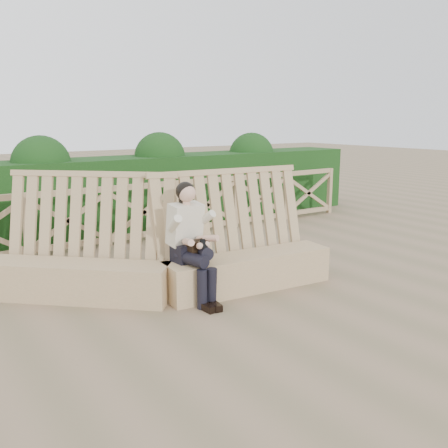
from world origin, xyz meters
TOP-DOWN VIEW (x-y plane):
  - ground at (0.00, 0.00)m, footprint 60.00×60.00m
  - bench at (-1.03, 0.72)m, footprint 4.33×2.47m
  - woman at (-0.87, 0.30)m, footprint 0.44×0.92m
  - guardrail at (0.00, 3.50)m, footprint 10.10×0.09m
  - hedge at (0.00, 4.70)m, footprint 12.00×1.20m

SIDE VIEW (x-z plane):
  - ground at x=0.00m, z-range 0.00..0.00m
  - bench at x=-1.03m, z-range -0.40..1.22m
  - guardrail at x=0.00m, z-range 0.00..1.10m
  - hedge at x=0.00m, z-range 0.00..1.50m
  - woman at x=-0.87m, z-range 0.05..1.57m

